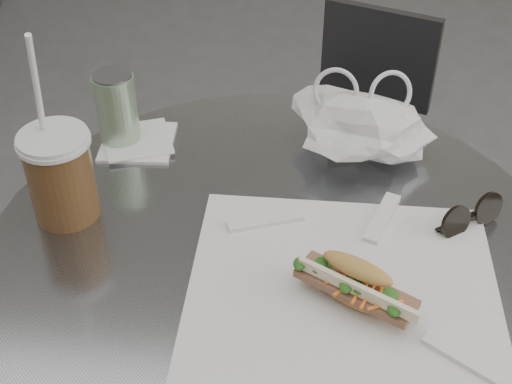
# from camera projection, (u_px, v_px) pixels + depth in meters

# --- Properties ---
(cafe_table) EXTENTS (0.76, 0.76, 0.74)m
(cafe_table) POSITION_uv_depth(u_px,v_px,m) (272.00, 377.00, 1.09)
(cafe_table) COLOR slate
(cafe_table) RESTS_ON ground
(chair_far) EXTENTS (0.37, 0.40, 0.67)m
(chair_far) POSITION_uv_depth(u_px,v_px,m) (351.00, 169.00, 1.77)
(chair_far) COLOR #2F2F31
(chair_far) RESTS_ON ground
(sandwich_paper) EXTENTS (0.37, 0.35, 0.00)m
(sandwich_paper) POSITION_uv_depth(u_px,v_px,m) (343.00, 297.00, 0.85)
(sandwich_paper) COLOR white
(sandwich_paper) RESTS_ON cafe_table
(banh_mi) EXTENTS (0.19, 0.15, 0.06)m
(banh_mi) POSITION_uv_depth(u_px,v_px,m) (356.00, 284.00, 0.83)
(banh_mi) COLOR tan
(banh_mi) RESTS_ON sandwich_paper
(iced_coffee) EXTENTS (0.09, 0.09, 0.28)m
(iced_coffee) POSITION_uv_depth(u_px,v_px,m) (60.00, 174.00, 0.93)
(iced_coffee) COLOR brown
(iced_coffee) RESTS_ON cafe_table
(sunglasses) EXTENTS (0.09, 0.07, 0.05)m
(sunglasses) POSITION_uv_depth(u_px,v_px,m) (471.00, 216.00, 0.94)
(sunglasses) COLOR black
(sunglasses) RESTS_ON cafe_table
(plastic_bag) EXTENTS (0.20, 0.16, 0.10)m
(plastic_bag) POSITION_uv_depth(u_px,v_px,m) (360.00, 129.00, 1.05)
(plastic_bag) COLOR white
(plastic_bag) RESTS_ON cafe_table
(napkin_stack) EXTENTS (0.13, 0.13, 0.01)m
(napkin_stack) POSITION_uv_depth(u_px,v_px,m) (138.00, 141.00, 1.10)
(napkin_stack) COLOR white
(napkin_stack) RESTS_ON cafe_table
(drink_can) EXTENTS (0.06, 0.06, 0.12)m
(drink_can) POSITION_uv_depth(u_px,v_px,m) (117.00, 109.00, 1.07)
(drink_can) COLOR #5E9557
(drink_can) RESTS_ON cafe_table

